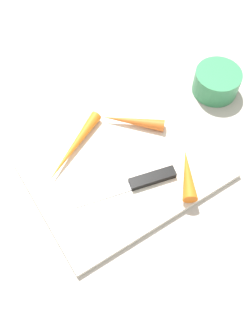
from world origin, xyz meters
The scene contains 7 objects.
ground_plane centered at (0.00, 0.00, 0.00)m, with size 1.40×1.40×0.00m, color #ADA8A0.
cutting_board centered at (0.00, 0.00, 0.01)m, with size 0.36×0.26×0.01m, color silver.
knife centered at (0.02, -0.05, 0.02)m, with size 0.20×0.07×0.01m.
carrot_longest centered at (-0.06, 0.09, 0.02)m, with size 0.02×0.02×0.18m, color orange.
carrot_medium centered at (0.07, 0.08, 0.02)m, with size 0.02×0.02×0.13m, color orange.
carrot_shortest centered at (0.09, -0.08, 0.03)m, with size 0.03×0.03×0.10m, color orange.
small_bowl centered at (0.28, 0.07, 0.03)m, with size 0.10×0.10×0.05m, color #388C59.
Camera 1 is at (-0.19, -0.29, 0.64)m, focal length 39.61 mm.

